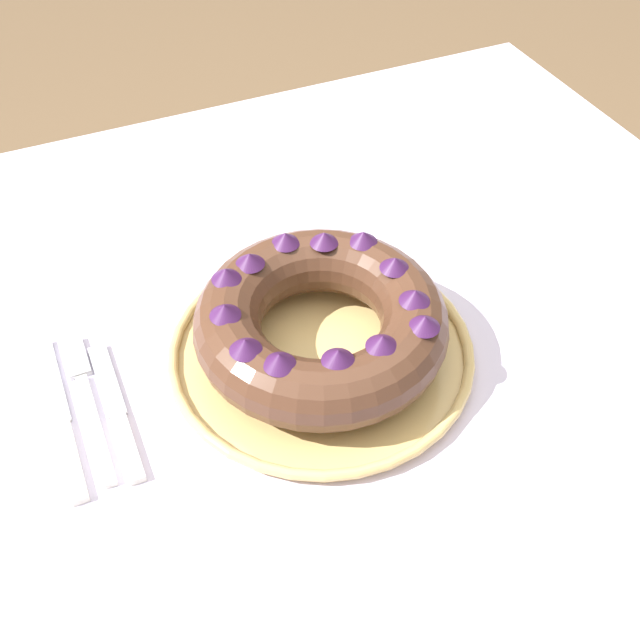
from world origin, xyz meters
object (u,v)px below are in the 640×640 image
at_px(fork, 86,395).
at_px(serving_knife, 63,426).
at_px(bundt_cake, 320,319).
at_px(serving_dish, 320,348).
at_px(cake_knife, 119,418).

height_order(fork, serving_knife, serving_knife).
bearing_deg(fork, bundt_cake, -9.79).
distance_m(bundt_cake, serving_knife, 0.29).
bearing_deg(serving_dish, serving_knife, 177.44).
distance_m(serving_dish, serving_knife, 0.28).
xyz_separation_m(serving_dish, bundt_cake, (-0.00, -0.00, 0.05)).
bearing_deg(cake_knife, bundt_cake, -3.82).
bearing_deg(cake_knife, serving_knife, 162.35).
distance_m(fork, serving_knife, 0.04).
bearing_deg(bundt_cake, serving_dish, 28.21).
relative_size(serving_dish, bundt_cake, 1.24).
relative_size(bundt_cake, serving_knife, 1.23).
relative_size(fork, serving_knife, 0.92).
height_order(fork, cake_knife, cake_knife).
bearing_deg(bundt_cake, cake_knife, -179.82).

